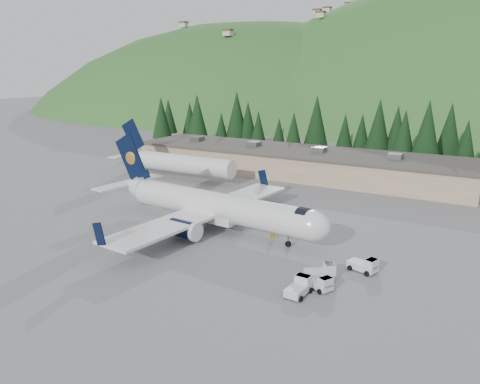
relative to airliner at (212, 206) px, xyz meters
name	(u,v)px	position (x,y,z in m)	size (l,w,h in m)	color
ground	(218,230)	(1.06, -0.09, -3.22)	(600.00, 600.00, 0.00)	slate
airliner	(212,206)	(0.00, 0.00, 0.00)	(36.42, 34.21, 12.08)	white
second_airliner	(172,162)	(-23.86, 21.91, 0.10)	(27.50, 11.00, 10.05)	white
baggage_tug_a	(322,272)	(18.79, -7.54, -2.48)	(3.41, 3.03, 1.64)	silver
baggage_tug_b	(365,265)	(22.21, -3.68, -2.47)	(3.44, 2.56, 1.67)	silver
baggage_tug_c	(300,287)	(18.11, -11.99, -2.47)	(2.10, 3.25, 1.68)	silver
terminal_building	(296,162)	(-3.95, 37.91, -0.60)	(71.00, 17.00, 6.10)	#9D8669
baggage_tug_d	(321,283)	(19.55, -10.08, -2.53)	(3.23, 2.65, 1.54)	silver
ramp_worker	(272,233)	(9.10, 0.32, -2.29)	(0.68, 0.44, 1.86)	#DA9F04
tree_line	(321,126)	(-7.20, 60.98, 4.28)	(113.50, 19.20, 14.28)	black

